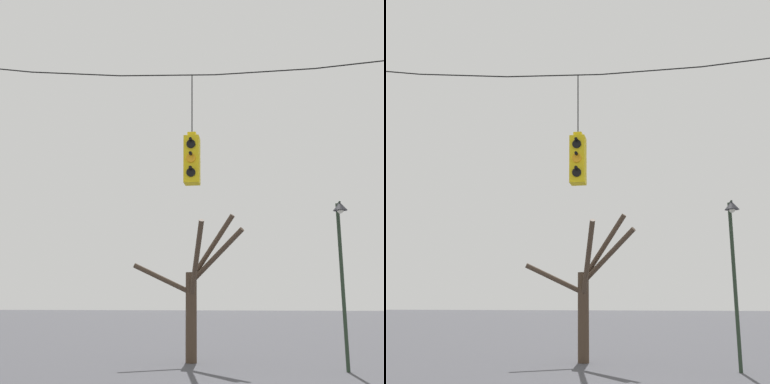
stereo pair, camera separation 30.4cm
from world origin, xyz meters
TOP-DOWN VIEW (x-y plane):
  - span_wire at (0.00, 0.03)m, footprint 15.89×0.03m
  - traffic_light_over_intersection at (-1.67, 0.02)m, footprint 0.34×0.46m
  - street_lamp at (2.43, 5.84)m, footprint 0.46×0.79m
  - bare_tree at (-2.61, 7.43)m, footprint 4.16×2.06m

SIDE VIEW (x-z plane):
  - bare_tree at x=-2.61m, z-range -0.19..5.07m
  - street_lamp at x=2.43m, z-range 1.17..6.53m
  - traffic_light_over_intersection at x=-1.67m, z-range 3.98..6.60m
  - span_wire at x=0.00m, z-range 7.18..7.96m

